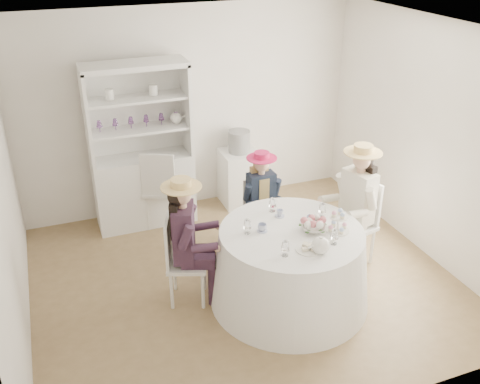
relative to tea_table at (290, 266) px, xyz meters
name	(u,v)px	position (x,y,z in m)	size (l,w,h in m)	color
ground	(243,279)	(-0.33, 0.49, -0.41)	(4.50, 4.50, 0.00)	olive
ceiling	(244,32)	(-0.33, 0.49, 2.29)	(4.50, 4.50, 0.00)	white
wall_back	(189,111)	(-0.33, 2.49, 0.94)	(4.50, 4.50, 0.00)	silver
wall_front	(348,282)	(-0.33, -1.51, 0.94)	(4.50, 4.50, 0.00)	silver
wall_left	(3,208)	(-2.58, 0.49, 0.94)	(4.50, 4.50, 0.00)	silver
wall_right	(428,140)	(1.92, 0.49, 0.94)	(4.50, 4.50, 0.00)	silver
tea_table	(290,266)	(0.00, 0.00, 0.00)	(1.65, 1.65, 0.83)	white
hutch	(143,169)	(-1.05, 2.17, 0.34)	(1.45, 0.97, 2.12)	silver
side_table	(239,177)	(0.29, 2.24, -0.03)	(0.50, 0.50, 0.77)	silver
hatbox	(239,142)	(0.29, 2.24, 0.50)	(0.30, 0.30, 0.30)	black
guest_left	(186,235)	(-0.98, 0.38, 0.38)	(0.58, 0.53, 1.40)	silver
guest_mid	(262,195)	(0.12, 1.05, 0.29)	(0.45, 0.47, 1.25)	silver
guest_right	(356,199)	(0.98, 0.38, 0.41)	(0.59, 0.55, 1.46)	silver
spare_chair	(161,187)	(-0.88, 1.95, 0.16)	(0.59, 0.59, 1.07)	silver
teacup_a	(262,228)	(-0.28, 0.10, 0.46)	(0.09, 0.09, 0.07)	white
teacup_b	(280,214)	(0.01, 0.31, 0.45)	(0.07, 0.07, 0.07)	white
teacup_c	(310,219)	(0.25, 0.09, 0.45)	(0.08, 0.08, 0.07)	white
flower_bowl	(313,229)	(0.20, -0.08, 0.45)	(0.24, 0.24, 0.06)	white
flower_arrangement	(313,223)	(0.20, -0.07, 0.51)	(0.20, 0.20, 0.07)	#CC6670
table_teapot	(321,245)	(0.08, -0.44, 0.49)	(0.24, 0.17, 0.18)	white
sandwich_plate	(309,248)	(0.00, -0.36, 0.43)	(0.25, 0.25, 0.05)	white
cupcake_stand	(338,224)	(0.43, -0.15, 0.50)	(0.23, 0.23, 0.22)	white
stemware_set	(292,225)	(0.00, 0.00, 0.49)	(0.92, 0.89, 0.15)	white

